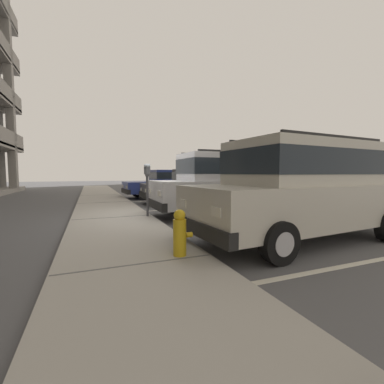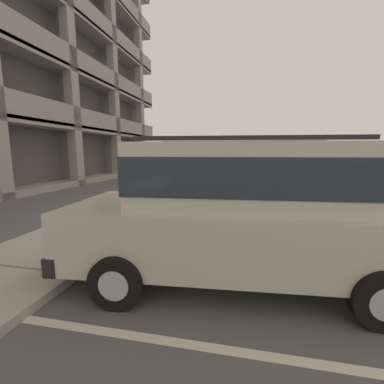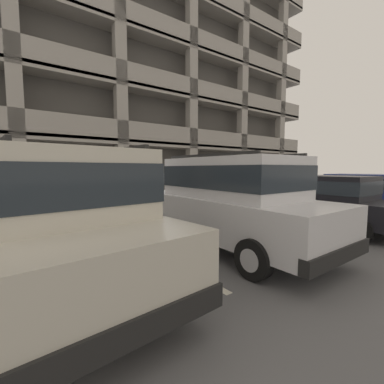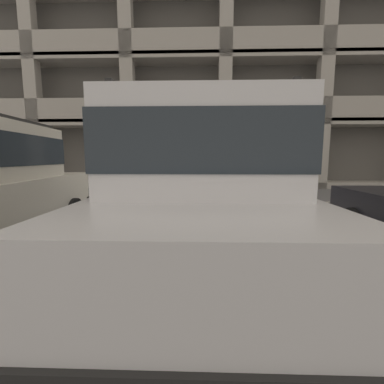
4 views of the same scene
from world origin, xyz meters
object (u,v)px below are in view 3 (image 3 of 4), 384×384
object	(u,v)px
dark_hatchback	(324,200)
blue_coupe	(354,193)
fire_hydrant	(20,225)
silver_suv	(230,199)
red_sedan	(60,213)
parking_meter_near	(167,185)
parking_garage	(91,59)

from	to	relation	value
dark_hatchback	blue_coupe	world-z (taller)	same
dark_hatchback	blue_coupe	xyz separation A→B (m)	(3.01, 0.42, 0.00)
blue_coupe	fire_hydrant	world-z (taller)	blue_coupe
silver_suv	red_sedan	distance (m)	3.35
blue_coupe	red_sedan	bearing A→B (deg)	176.29
parking_meter_near	dark_hatchback	bearing A→B (deg)	-39.12
red_sedan	fire_hydrant	size ratio (longest dim) A/B	7.02
parking_garage	fire_hydrant	world-z (taller)	parking_garage
blue_coupe	dark_hatchback	bearing A→B (deg)	-175.68
dark_hatchback	fire_hydrant	size ratio (longest dim) A/B	6.40
silver_suv	parking_meter_near	world-z (taller)	silver_suv
blue_coupe	parking_garage	size ratio (longest dim) A/B	0.14
fire_hydrant	parking_meter_near	bearing A→B (deg)	-4.59
silver_suv	fire_hydrant	size ratio (longest dim) A/B	6.84
dark_hatchback	fire_hydrant	distance (m)	7.94
parking_garage	fire_hydrant	xyz separation A→B (m)	(-4.88, -11.56, -8.57)
silver_suv	dark_hatchback	distance (m)	3.54
red_sedan	blue_coupe	xyz separation A→B (m)	(9.87, -0.03, -0.27)
fire_hydrant	blue_coupe	bearing A→B (deg)	-15.15
dark_hatchback	blue_coupe	bearing A→B (deg)	7.82
dark_hatchback	parking_meter_near	size ratio (longest dim) A/B	2.98
parking_meter_near	fire_hydrant	xyz separation A→B (m)	(-3.70, 0.30, -0.78)
parking_meter_near	silver_suv	bearing A→B (deg)	-88.95
parking_garage	fire_hydrant	distance (m)	15.20
silver_suv	blue_coupe	bearing A→B (deg)	0.63
red_sedan	parking_garage	size ratio (longest dim) A/B	0.15
parking_meter_near	parking_garage	bearing A→B (deg)	84.30
blue_coupe	parking_garage	distance (m)	17.38
dark_hatchback	red_sedan	bearing A→B (deg)	176.26
silver_suv	fire_hydrant	bearing A→B (deg)	142.11
silver_suv	fire_hydrant	xyz separation A→B (m)	(-3.74, 2.88, -0.62)
parking_meter_near	fire_hydrant	size ratio (longest dim) A/B	2.15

